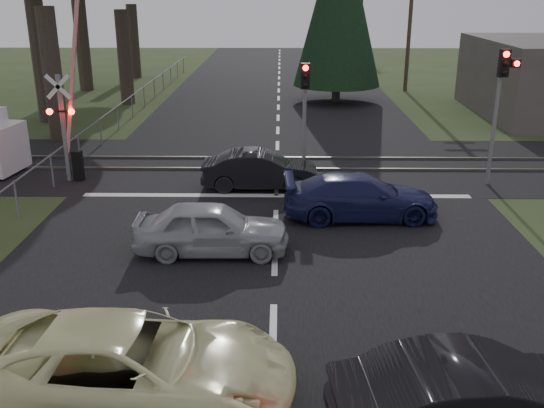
{
  "coord_description": "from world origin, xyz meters",
  "views": [
    {
      "loc": [
        0.13,
        -11.04,
        6.64
      ],
      "look_at": [
        -0.08,
        3.79,
        1.3
      ],
      "focal_mm": 40.0,
      "sensor_mm": 36.0,
      "label": 1
    }
  ],
  "objects_px": {
    "traffic_signal_right": "(501,91)",
    "silver_car": "(212,228)",
    "dark_hatchback": "(481,404)",
    "utility_pole_mid": "(410,18)",
    "traffic_signal_center": "(305,100)",
    "utility_pole_far": "(362,6)",
    "dark_car_far": "(260,170)",
    "blue_sedan": "(361,197)",
    "cream_coupe": "(128,367)",
    "crossing_signal": "(70,125)"
  },
  "relations": [
    {
      "from": "cream_coupe",
      "to": "blue_sedan",
      "type": "relative_size",
      "value": 1.2
    },
    {
      "from": "traffic_signal_center",
      "to": "utility_pole_mid",
      "type": "relative_size",
      "value": 0.46
    },
    {
      "from": "traffic_signal_center",
      "to": "dark_hatchback",
      "type": "bearing_deg",
      "value": -81.29
    },
    {
      "from": "utility_pole_mid",
      "to": "dark_hatchback",
      "type": "distance_m",
      "value": 34.13
    },
    {
      "from": "crossing_signal",
      "to": "utility_pole_far",
      "type": "xyz_separation_m",
      "value": [
        15.77,
        45.21,
        2.67
      ]
    },
    {
      "from": "silver_car",
      "to": "dark_car_far",
      "type": "xyz_separation_m",
      "value": [
        1.1,
        5.42,
        -0.03
      ]
    },
    {
      "from": "dark_hatchback",
      "to": "blue_sedan",
      "type": "bearing_deg",
      "value": -1.94
    },
    {
      "from": "dark_hatchback",
      "to": "utility_pole_mid",
      "type": "bearing_deg",
      "value": -14.61
    },
    {
      "from": "utility_pole_far",
      "to": "traffic_signal_right",
      "type": "bearing_deg",
      "value": -91.2
    },
    {
      "from": "traffic_signal_right",
      "to": "traffic_signal_center",
      "type": "distance_m",
      "value": 6.68
    },
    {
      "from": "traffic_signal_center",
      "to": "dark_car_far",
      "type": "relative_size",
      "value": 1.03
    },
    {
      "from": "utility_pole_far",
      "to": "blue_sedan",
      "type": "bearing_deg",
      "value": -96.95
    },
    {
      "from": "cream_coupe",
      "to": "dark_car_far",
      "type": "bearing_deg",
      "value": -6.51
    },
    {
      "from": "crossing_signal",
      "to": "silver_car",
      "type": "xyz_separation_m",
      "value": [
        5.62,
        -6.2,
        -1.37
      ]
    },
    {
      "from": "dark_car_far",
      "to": "silver_car",
      "type": "bearing_deg",
      "value": 168.46
    },
    {
      "from": "traffic_signal_center",
      "to": "dark_car_far",
      "type": "xyz_separation_m",
      "value": [
        -1.56,
        -1.67,
        -2.15
      ]
    },
    {
      "from": "crossing_signal",
      "to": "traffic_signal_right",
      "type": "xyz_separation_m",
      "value": [
        14.82,
        -0.31,
        1.26
      ]
    },
    {
      "from": "traffic_signal_right",
      "to": "silver_car",
      "type": "bearing_deg",
      "value": -147.39
    },
    {
      "from": "traffic_signal_right",
      "to": "blue_sedan",
      "type": "distance_m",
      "value": 6.52
    },
    {
      "from": "crossing_signal",
      "to": "utility_pole_mid",
      "type": "height_order",
      "value": "utility_pole_mid"
    },
    {
      "from": "traffic_signal_right",
      "to": "silver_car",
      "type": "xyz_separation_m",
      "value": [
        -9.2,
        -5.89,
        -2.63
      ]
    },
    {
      "from": "utility_pole_far",
      "to": "blue_sedan",
      "type": "distance_m",
      "value": 49.31
    },
    {
      "from": "crossing_signal",
      "to": "traffic_signal_right",
      "type": "distance_m",
      "value": 14.88
    },
    {
      "from": "traffic_signal_center",
      "to": "utility_pole_far",
      "type": "bearing_deg",
      "value": 80.4
    },
    {
      "from": "utility_pole_mid",
      "to": "utility_pole_far",
      "type": "height_order",
      "value": "same"
    },
    {
      "from": "utility_pole_mid",
      "to": "dark_car_far",
      "type": "distance_m",
      "value": 23.22
    },
    {
      "from": "traffic_signal_center",
      "to": "blue_sedan",
      "type": "xyz_separation_m",
      "value": [
        1.55,
        -4.46,
        -2.13
      ]
    },
    {
      "from": "silver_car",
      "to": "traffic_signal_right",
      "type": "bearing_deg",
      "value": -58.22
    },
    {
      "from": "utility_pole_far",
      "to": "dark_car_far",
      "type": "bearing_deg",
      "value": -101.14
    },
    {
      "from": "cream_coupe",
      "to": "dark_hatchback",
      "type": "bearing_deg",
      "value": -96.24
    },
    {
      "from": "traffic_signal_right",
      "to": "traffic_signal_center",
      "type": "height_order",
      "value": "traffic_signal_right"
    },
    {
      "from": "traffic_signal_right",
      "to": "traffic_signal_center",
      "type": "xyz_separation_m",
      "value": [
        -6.55,
        1.2,
        -0.51
      ]
    },
    {
      "from": "cream_coupe",
      "to": "dark_hatchback",
      "type": "relative_size",
      "value": 1.22
    },
    {
      "from": "dark_car_far",
      "to": "utility_pole_far",
      "type": "bearing_deg",
      "value": -11.24
    },
    {
      "from": "cream_coupe",
      "to": "blue_sedan",
      "type": "height_order",
      "value": "cream_coupe"
    },
    {
      "from": "crossing_signal",
      "to": "blue_sedan",
      "type": "height_order",
      "value": "crossing_signal"
    },
    {
      "from": "cream_coupe",
      "to": "silver_car",
      "type": "xyz_separation_m",
      "value": [
        0.69,
        6.24,
        -0.08
      ]
    },
    {
      "from": "traffic_signal_center",
      "to": "utility_pole_far",
      "type": "height_order",
      "value": "utility_pole_far"
    },
    {
      "from": "traffic_signal_center",
      "to": "blue_sedan",
      "type": "distance_m",
      "value": 5.18
    },
    {
      "from": "blue_sedan",
      "to": "traffic_signal_center",
      "type": "bearing_deg",
      "value": 16.96
    },
    {
      "from": "crossing_signal",
      "to": "silver_car",
      "type": "distance_m",
      "value": 8.48
    },
    {
      "from": "utility_pole_mid",
      "to": "dark_hatchback",
      "type": "relative_size",
      "value": 1.99
    },
    {
      "from": "utility_pole_far",
      "to": "silver_car",
      "type": "xyz_separation_m",
      "value": [
        -10.16,
        -51.41,
        -4.04
      ]
    },
    {
      "from": "utility_pole_mid",
      "to": "silver_car",
      "type": "xyz_separation_m",
      "value": [
        -10.16,
        -26.41,
        -4.04
      ]
    },
    {
      "from": "blue_sedan",
      "to": "utility_pole_far",
      "type": "bearing_deg",
      "value": -9.22
    },
    {
      "from": "traffic_signal_right",
      "to": "cream_coupe",
      "type": "relative_size",
      "value": 0.85
    },
    {
      "from": "crossing_signal",
      "to": "utility_pole_far",
      "type": "distance_m",
      "value": 47.96
    },
    {
      "from": "cream_coupe",
      "to": "utility_pole_far",
      "type": "bearing_deg",
      "value": -8.45
    },
    {
      "from": "utility_pole_far",
      "to": "silver_car",
      "type": "bearing_deg",
      "value": -101.17
    },
    {
      "from": "utility_pole_mid",
      "to": "blue_sedan",
      "type": "height_order",
      "value": "utility_pole_mid"
    }
  ]
}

